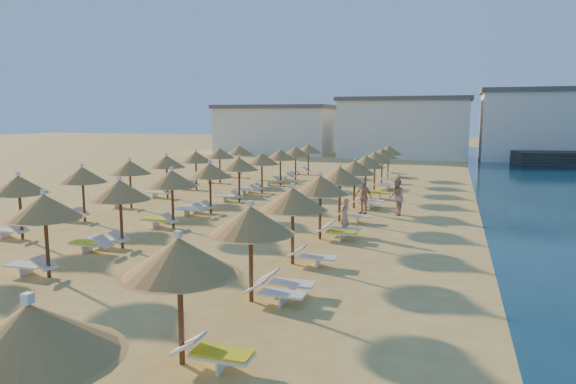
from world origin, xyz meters
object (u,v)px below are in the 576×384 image
(parasol_row_east, at_px, (340,176))
(beachgoer_c, at_px, (363,197))
(beachgoer_a, at_px, (344,216))
(parasol_row_west, at_px, (210,171))
(beachgoer_b, at_px, (397,197))

(parasol_row_east, distance_m, beachgoer_c, 2.73)
(beachgoer_c, bearing_deg, beachgoer_a, -59.39)
(parasol_row_east, xyz_separation_m, beachgoer_a, (0.78, -2.64, -1.43))
(parasol_row_east, height_order, parasol_row_west, same)
(beachgoer_a, height_order, beachgoer_b, beachgoer_b)
(beachgoer_a, bearing_deg, parasol_row_west, -91.78)
(parasol_row_east, bearing_deg, beachgoer_b, 45.80)
(beachgoer_b, bearing_deg, beachgoer_a, -31.30)
(parasol_row_east, relative_size, beachgoer_b, 21.23)
(beachgoer_c, distance_m, beachgoer_a, 4.91)
(beachgoer_c, bearing_deg, beachgoer_b, 38.20)
(parasol_row_east, height_order, beachgoer_a, parasol_row_east)
(parasol_row_east, distance_m, parasol_row_west, 6.83)
(beachgoer_c, xyz_separation_m, beachgoer_a, (0.02, -4.90, -0.12))
(beachgoer_a, bearing_deg, beachgoer_b, 179.60)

